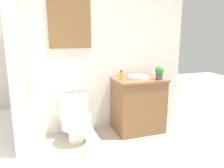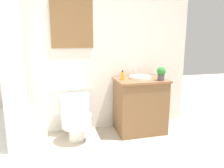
# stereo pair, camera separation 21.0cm
# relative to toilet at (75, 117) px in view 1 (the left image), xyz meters

# --- Properties ---
(wall_back) EXTENTS (3.57, 0.07, 2.50)m
(wall_back) POSITION_rel_toilet_xyz_m (0.02, 0.30, 0.94)
(wall_back) COLOR silver
(wall_back) RESTS_ON ground_plane
(toilet) EXTENTS (0.41, 0.54, 0.60)m
(toilet) POSITION_rel_toilet_xyz_m (0.00, 0.00, 0.00)
(toilet) COLOR white
(toilet) RESTS_ON ground_plane
(vanity) EXTENTS (0.72, 0.54, 0.80)m
(vanity) POSITION_rel_toilet_xyz_m (0.94, -0.01, 0.08)
(vanity) COLOR brown
(vanity) RESTS_ON ground_plane
(sink) EXTENTS (0.32, 0.35, 0.13)m
(sink) POSITION_rel_toilet_xyz_m (0.94, 0.01, 0.50)
(sink) COLOR white
(sink) RESTS_ON vanity
(soap_bottle) EXTENTS (0.06, 0.06, 0.13)m
(soap_bottle) POSITION_rel_toilet_xyz_m (0.67, 0.00, 0.54)
(soap_bottle) COLOR gold
(soap_bottle) RESTS_ON vanity
(potted_plant) EXTENTS (0.12, 0.12, 0.19)m
(potted_plant) POSITION_rel_toilet_xyz_m (1.17, -0.18, 0.59)
(potted_plant) COLOR #4C4C51
(potted_plant) RESTS_ON vanity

